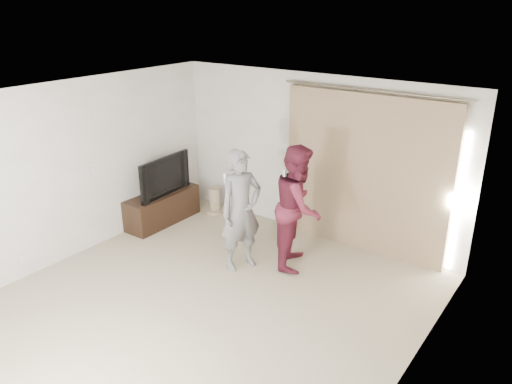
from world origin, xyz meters
TOP-DOWN VIEW (x-y plane):
  - floor at (0.00, 0.00)m, footprint 5.50×5.50m
  - wall_back at (0.00, 2.75)m, footprint 5.00×0.04m
  - wall_left at (-2.50, -0.00)m, footprint 0.04×5.50m
  - ceiling at (0.00, 0.00)m, footprint 5.00×5.50m
  - curtain at (0.91, 2.68)m, footprint 2.80×0.11m
  - tv_console at (-2.27, 1.56)m, footprint 0.48×1.38m
  - tv at (-2.27, 1.56)m, footprint 0.23×1.16m
  - scratching_post at (-1.80, 2.40)m, footprint 0.35×0.35m
  - person_man at (-0.22, 1.13)m, footprint 0.63×0.75m
  - person_woman at (0.38, 1.68)m, footprint 0.96×1.06m

SIDE VIEW (x-z plane):
  - floor at x=0.00m, z-range 0.00..0.00m
  - scratching_post at x=-1.80m, z-range -0.04..0.42m
  - tv_console at x=-2.27m, z-range 0.00..0.53m
  - tv at x=-2.27m, z-range 0.53..1.19m
  - person_man at x=-0.22m, z-range 0.00..1.75m
  - person_woman at x=0.38m, z-range 0.00..1.79m
  - curtain at x=0.91m, z-range -0.02..2.43m
  - wall_left at x=-2.50m, z-range 0.00..2.60m
  - wall_back at x=0.00m, z-range 0.00..2.60m
  - ceiling at x=0.00m, z-range 2.60..2.60m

